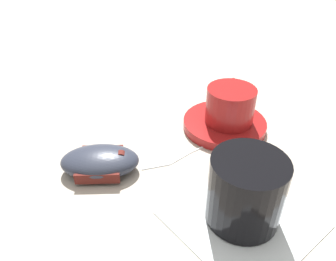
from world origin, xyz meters
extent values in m
plane|color=#B2A899|center=(0.00, 0.00, 0.00)|extent=(3.00, 3.00, 0.00)
cylinder|color=maroon|center=(0.10, 0.07, 0.01)|extent=(0.13, 0.13, 0.01)
cylinder|color=maroon|center=(0.11, 0.06, 0.04)|extent=(0.07, 0.07, 0.06)
torus|color=maroon|center=(0.14, 0.09, 0.04)|extent=(0.04, 0.04, 0.04)
ellipsoid|color=#2D3342|center=(-0.10, 0.09, 0.02)|extent=(0.12, 0.11, 0.03)
cylinder|color=#591E19|center=(-0.08, 0.08, 0.03)|extent=(0.01, 0.01, 0.01)
cube|color=#591E19|center=(-0.08, 0.12, 0.01)|extent=(0.05, 0.04, 0.01)
cube|color=#591E19|center=(-0.12, 0.07, 0.01)|extent=(0.05, 0.04, 0.01)
cylinder|color=white|center=(-0.04, 0.05, 0.00)|extent=(0.04, 0.02, 0.00)
cylinder|color=white|center=(0.00, 0.05, 0.00)|extent=(0.04, 0.01, 0.00)
cylinder|color=white|center=(0.04, 0.05, 0.00)|extent=(0.04, 0.00, 0.00)
cylinder|color=white|center=(0.07, 0.05, 0.00)|extent=(0.04, 0.01, 0.00)
cylinder|color=white|center=(0.11, 0.07, 0.00)|extent=(0.03, 0.03, 0.00)
sphere|color=white|center=(-0.06, 0.06, 0.00)|extent=(0.00, 0.00, 0.00)
sphere|color=white|center=(-0.02, 0.05, 0.00)|extent=(0.00, 0.00, 0.00)
sphere|color=white|center=(0.02, 0.05, 0.00)|extent=(0.00, 0.00, 0.00)
sphere|color=white|center=(0.06, 0.05, 0.00)|extent=(0.00, 0.00, 0.00)
sphere|color=white|center=(0.09, 0.06, 0.00)|extent=(0.00, 0.00, 0.00)
sphere|color=white|center=(0.12, 0.08, 0.00)|extent=(0.00, 0.00, 0.00)
cube|color=white|center=(-0.01, -0.08, 0.00)|extent=(0.15, 0.15, 0.00)
cylinder|color=black|center=(-0.01, -0.08, 0.04)|extent=(0.08, 0.08, 0.08)
camera|label=1|loc=(-0.23, -0.22, 0.29)|focal=35.00mm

